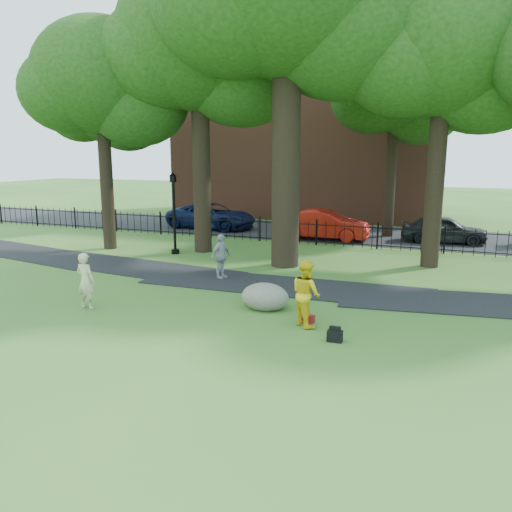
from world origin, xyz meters
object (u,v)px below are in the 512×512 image
at_px(lamppost, 174,214).
at_px(man, 306,293).
at_px(woman, 86,281).
at_px(red_sedan, 324,225).
at_px(boulder, 265,295).

bearing_deg(lamppost, man, -46.83).
distance_m(man, lamppost, 10.92).
height_order(woman, red_sedan, woman).
height_order(boulder, red_sedan, red_sedan).
relative_size(lamppost, red_sedan, 0.77).
xyz_separation_m(woman, boulder, (4.92, 1.89, -0.42)).
xyz_separation_m(boulder, red_sedan, (-1.31, 12.43, 0.37)).
bearing_deg(boulder, woman, -158.96).
distance_m(man, boulder, 1.86).
distance_m(boulder, red_sedan, 12.51).
relative_size(woman, boulder, 1.18).
distance_m(man, red_sedan, 13.69).
bearing_deg(red_sedan, boulder, -176.30).
relative_size(boulder, red_sedan, 0.30).
bearing_deg(red_sedan, man, -170.40).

